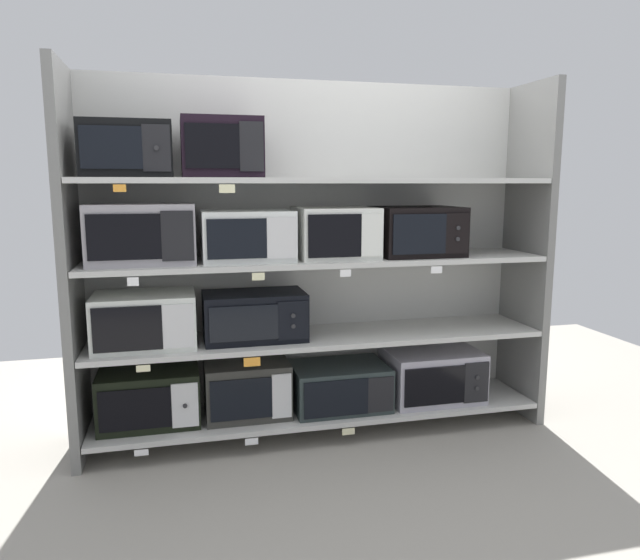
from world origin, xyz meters
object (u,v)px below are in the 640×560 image
at_px(microwave_4, 145,320).
at_px(microwave_6, 142,234).
at_px(microwave_7, 247,236).
at_px(microwave_9, 417,231).
at_px(microwave_8, 335,233).
at_px(microwave_1, 247,389).
at_px(microwave_10, 128,150).
at_px(microwave_0, 149,398).
at_px(microwave_3, 432,374).
at_px(microwave_5, 254,316).
at_px(microwave_2, 339,386).
at_px(microwave_11, 221,148).

xyz_separation_m(microwave_4, microwave_6, (0.01, 0.00, 0.47)).
relative_size(microwave_7, microwave_9, 1.02).
relative_size(microwave_7, microwave_8, 1.12).
height_order(microwave_1, microwave_10, microwave_10).
bearing_deg(microwave_1, microwave_8, -0.03).
bearing_deg(microwave_0, microwave_1, 0.00).
xyz_separation_m(microwave_1, microwave_10, (-0.60, 0.00, 1.36)).
distance_m(microwave_0, microwave_7, 1.07).
distance_m(microwave_3, microwave_5, 1.20).
distance_m(microwave_1, microwave_8, 1.05).
bearing_deg(microwave_10, microwave_5, 0.00).
height_order(microwave_1, microwave_2, microwave_1).
bearing_deg(microwave_4, microwave_0, 3.60).
xyz_separation_m(microwave_0, microwave_7, (0.57, -0.00, 0.90)).
distance_m(microwave_5, microwave_7, 0.46).
distance_m(microwave_1, microwave_4, 0.71).
bearing_deg(microwave_3, microwave_11, 179.99).
xyz_separation_m(microwave_1, microwave_11, (-0.11, 0.00, 1.37)).
relative_size(microwave_3, microwave_8, 1.28).
distance_m(microwave_1, microwave_11, 1.38).
bearing_deg(microwave_3, microwave_4, -179.99).
relative_size(microwave_3, microwave_9, 1.17).
xyz_separation_m(microwave_1, microwave_4, (-0.55, -0.00, 0.44)).
xyz_separation_m(microwave_5, microwave_7, (-0.03, -0.00, 0.46)).
xyz_separation_m(microwave_2, microwave_6, (-1.11, 0.00, 0.95)).
bearing_deg(microwave_2, microwave_6, 179.98).
xyz_separation_m(microwave_8, microwave_10, (-1.13, 0.00, 0.46)).
height_order(microwave_10, microwave_11, microwave_11).
relative_size(microwave_5, microwave_9, 1.17).
bearing_deg(microwave_7, microwave_11, 179.93).
bearing_deg(microwave_11, microwave_7, -0.07).
distance_m(microwave_6, microwave_10, 0.44).
height_order(microwave_0, microwave_9, microwave_9).
height_order(microwave_0, microwave_7, microwave_7).
distance_m(microwave_0, microwave_2, 1.11).
bearing_deg(microwave_2, microwave_7, 179.97).
relative_size(microwave_2, microwave_4, 1.05).
height_order(microwave_7, microwave_11, microwave_11).
bearing_deg(microwave_3, microwave_6, 180.00).
relative_size(microwave_3, microwave_6, 1.04).
height_order(microwave_2, microwave_8, microwave_8).
bearing_deg(microwave_1, microwave_3, -0.00).
bearing_deg(microwave_11, microwave_1, -0.04).
height_order(microwave_5, microwave_9, microwave_9).
relative_size(microwave_9, microwave_11, 1.16).
relative_size(microwave_6, microwave_11, 1.31).
distance_m(microwave_2, microwave_6, 1.46).
relative_size(microwave_5, microwave_10, 1.26).
bearing_deg(microwave_11, microwave_2, -0.03).
bearing_deg(microwave_8, microwave_11, 179.97).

